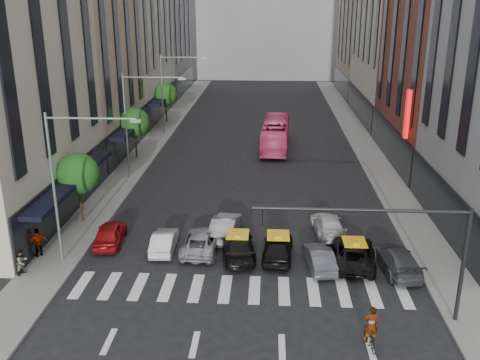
# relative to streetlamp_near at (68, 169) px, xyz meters

# --- Properties ---
(ground) EXTENTS (160.00, 160.00, 0.00)m
(ground) POSITION_rel_streetlamp_near_xyz_m (10.04, -4.00, -5.90)
(ground) COLOR black
(ground) RESTS_ON ground
(sidewalk_left) EXTENTS (3.00, 96.00, 0.15)m
(sidewalk_left) POSITION_rel_streetlamp_near_xyz_m (-1.46, 26.00, -5.83)
(sidewalk_left) COLOR slate
(sidewalk_left) RESTS_ON ground
(sidewalk_right) EXTENTS (3.00, 96.00, 0.15)m
(sidewalk_right) POSITION_rel_streetlamp_near_xyz_m (21.54, 26.00, -5.83)
(sidewalk_right) COLOR slate
(sidewalk_right) RESTS_ON ground
(building_left_b) EXTENTS (8.00, 16.00, 24.00)m
(building_left_b) POSITION_rel_streetlamp_near_xyz_m (-6.96, 24.00, 6.10)
(building_left_b) COLOR tan
(building_left_b) RESTS_ON ground
(building_right_b) EXTENTS (8.00, 18.00, 26.00)m
(building_right_b) POSITION_rel_streetlamp_near_xyz_m (27.04, 23.00, 7.10)
(building_right_b) COLOR brown
(building_right_b) RESTS_ON ground
(building_right_d) EXTENTS (8.00, 18.00, 28.00)m
(building_right_d) POSITION_rel_streetlamp_near_xyz_m (27.04, 61.00, 8.10)
(building_right_d) COLOR tan
(building_right_d) RESTS_ON ground
(tree_near) EXTENTS (2.88, 2.88, 4.95)m
(tree_near) POSITION_rel_streetlamp_near_xyz_m (-1.76, 6.00, -2.25)
(tree_near) COLOR black
(tree_near) RESTS_ON sidewalk_left
(tree_mid) EXTENTS (2.88, 2.88, 4.95)m
(tree_mid) POSITION_rel_streetlamp_near_xyz_m (-1.76, 22.00, -2.25)
(tree_mid) COLOR black
(tree_mid) RESTS_ON sidewalk_left
(tree_far) EXTENTS (2.88, 2.88, 4.95)m
(tree_far) POSITION_rel_streetlamp_near_xyz_m (-1.76, 38.00, -2.25)
(tree_far) COLOR black
(tree_far) RESTS_ON sidewalk_left
(streetlamp_near) EXTENTS (5.38, 0.25, 9.00)m
(streetlamp_near) POSITION_rel_streetlamp_near_xyz_m (0.00, 0.00, 0.00)
(streetlamp_near) COLOR gray
(streetlamp_near) RESTS_ON sidewalk_left
(streetlamp_mid) EXTENTS (5.38, 0.25, 9.00)m
(streetlamp_mid) POSITION_rel_streetlamp_near_xyz_m (0.00, 16.00, 0.00)
(streetlamp_mid) COLOR gray
(streetlamp_mid) RESTS_ON sidewalk_left
(streetlamp_far) EXTENTS (5.38, 0.25, 9.00)m
(streetlamp_far) POSITION_rel_streetlamp_near_xyz_m (0.00, 32.00, 0.00)
(streetlamp_far) COLOR gray
(streetlamp_far) RESTS_ON sidewalk_left
(traffic_signal) EXTENTS (10.10, 0.20, 6.00)m
(traffic_signal) POSITION_rel_streetlamp_near_xyz_m (17.74, -5.00, -1.43)
(traffic_signal) COLOR black
(traffic_signal) RESTS_ON ground
(liberty_sign) EXTENTS (0.30, 0.70, 4.00)m
(liberty_sign) POSITION_rel_streetlamp_near_xyz_m (22.64, 16.00, 0.10)
(liberty_sign) COLOR red
(liberty_sign) RESTS_ON ground
(car_red) EXTENTS (2.04, 4.31, 1.42)m
(car_red) POSITION_rel_streetlamp_near_xyz_m (1.16, 2.81, -5.19)
(car_red) COLOR maroon
(car_red) RESTS_ON ground
(car_white_front) EXTENTS (1.44, 3.87, 1.26)m
(car_white_front) POSITION_rel_streetlamp_near_xyz_m (4.84, 2.02, -5.27)
(car_white_front) COLOR silver
(car_white_front) RESTS_ON ground
(car_silver) EXTENTS (2.29, 4.76, 1.31)m
(car_silver) POSITION_rel_streetlamp_near_xyz_m (7.14, 2.08, -5.25)
(car_silver) COLOR #9F9FA4
(car_silver) RESTS_ON ground
(taxi_left) EXTENTS (2.65, 5.16, 1.43)m
(taxi_left) POSITION_rel_streetlamp_near_xyz_m (9.48, 1.51, -5.19)
(taxi_left) COLOR black
(taxi_left) RESTS_ON ground
(taxi_center) EXTENTS (2.06, 4.51, 1.50)m
(taxi_center) POSITION_rel_streetlamp_near_xyz_m (11.94, 1.35, -5.16)
(taxi_center) COLOR black
(taxi_center) RESTS_ON ground
(car_grey_mid) EXTENTS (1.88, 4.05, 1.29)m
(car_grey_mid) POSITION_rel_streetlamp_near_xyz_m (14.34, 0.28, -5.26)
(car_grey_mid) COLOR #424349
(car_grey_mid) RESTS_ON ground
(taxi_right) EXTENTS (2.81, 5.25, 1.40)m
(taxi_right) POSITION_rel_streetlamp_near_xyz_m (16.44, 0.88, -5.20)
(taxi_right) COLOR black
(taxi_right) RESTS_ON ground
(car_grey_curb) EXTENTS (2.45, 4.94, 1.38)m
(car_grey_curb) POSITION_rel_streetlamp_near_xyz_m (18.82, 0.17, -5.21)
(car_grey_curb) COLOR #3C3F43
(car_grey_curb) RESTS_ON ground
(car_row2_left) EXTENTS (2.03, 4.67, 1.49)m
(car_row2_left) POSITION_rel_streetlamp_near_xyz_m (8.52, 4.23, -5.16)
(car_row2_left) COLOR gray
(car_row2_left) RESTS_ON ground
(car_row2_right) EXTENTS (2.21, 4.65, 1.31)m
(car_row2_right) POSITION_rel_streetlamp_near_xyz_m (15.34, 5.18, -5.25)
(car_row2_right) COLOR silver
(car_row2_right) RESTS_ON ground
(bus) EXTENTS (3.15, 11.15, 3.07)m
(bus) POSITION_rel_streetlamp_near_xyz_m (11.98, 26.82, -4.37)
(bus) COLOR #F44780
(bus) RESTS_ON ground
(motorcycle) EXTENTS (0.80, 1.63, 0.82)m
(motorcycle) POSITION_rel_streetlamp_near_xyz_m (16.02, -7.20, -5.50)
(motorcycle) COLOR black
(motorcycle) RESTS_ON ground
(rider) EXTENTS (0.73, 0.54, 1.82)m
(rider) POSITION_rel_streetlamp_near_xyz_m (16.02, -7.20, -4.18)
(rider) COLOR gray
(rider) RESTS_ON motorcycle
(pedestrian_near) EXTENTS (0.81, 0.90, 1.52)m
(pedestrian_near) POSITION_rel_streetlamp_near_xyz_m (-2.56, -1.74, -4.99)
(pedestrian_near) COLOR gray
(pedestrian_near) RESTS_ON sidewalk_left
(pedestrian_far) EXTENTS (1.09, 1.02, 1.81)m
(pedestrian_far) POSITION_rel_streetlamp_near_xyz_m (-2.56, 0.53, -4.85)
(pedestrian_far) COLOR gray
(pedestrian_far) RESTS_ON sidewalk_left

